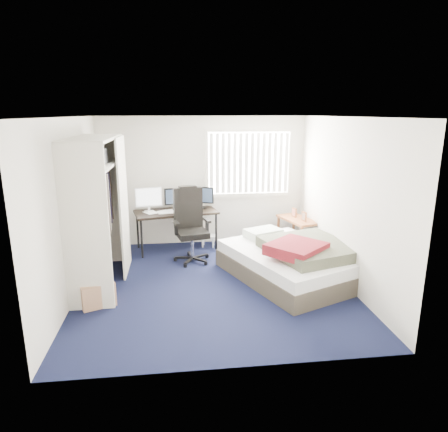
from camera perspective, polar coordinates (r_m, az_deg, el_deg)
ground at (r=6.23m, az=-1.46°, el=-9.68°), size 4.20×4.20×0.00m
room_shell at (r=5.78m, az=-1.55°, el=4.11°), size 4.20×4.20×4.20m
window_assembly at (r=7.89m, az=3.59°, el=7.55°), size 1.72×0.09×1.32m
closet at (r=6.15m, az=-17.50°, el=2.58°), size 0.64×1.84×2.22m
desk at (r=7.62m, az=-6.89°, el=0.96°), size 1.64×1.01×1.21m
office_chair at (r=7.07m, az=-4.78°, el=-2.37°), size 0.73×0.73×1.31m
footstool at (r=7.85m, az=-2.29°, el=-3.13°), size 0.31×0.27×0.23m
nightstand at (r=7.73m, az=10.49°, el=-0.86°), size 0.67×0.97×0.78m
bed at (r=6.46m, az=9.85°, el=-6.21°), size 2.27×2.56×0.69m
pine_box at (r=5.81m, az=-17.68°, el=-10.48°), size 0.54×0.48×0.33m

